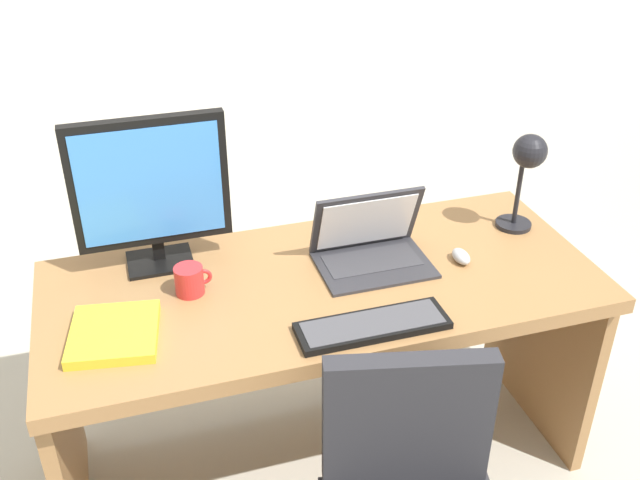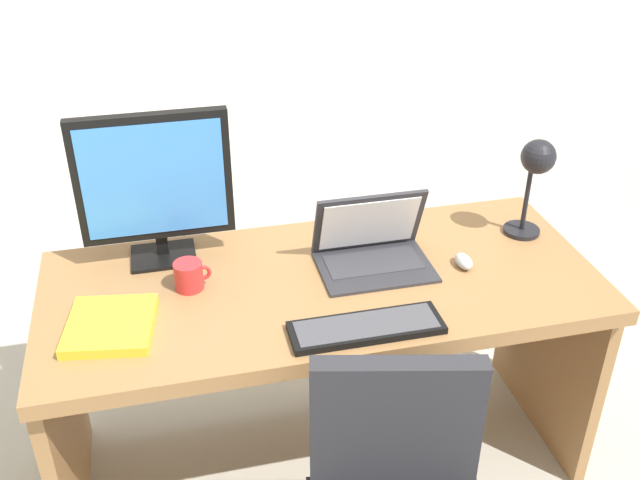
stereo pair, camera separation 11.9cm
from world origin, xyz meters
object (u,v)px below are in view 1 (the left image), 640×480
monitor (150,187)px  coffee_mug (190,280)px  book (114,334)px  laptop (369,240)px  desk_lamp (527,163)px  keyboard (373,326)px  desk (319,324)px  mouse (461,256)px

monitor → coffee_mug: 0.30m
monitor → book: 0.45m
laptop → book: 0.81m
desk_lamp → book: desk_lamp is taller
keyboard → monitor: bearing=135.5°
desk → desk_lamp: bearing=4.7°
laptop → desk_lamp: desk_lamp is taller
monitor → mouse: size_ratio=5.65×
mouse → desk_lamp: (0.27, 0.13, 0.23)m
laptop → coffee_mug: (-0.56, -0.02, -0.03)m
monitor → book: monitor is taller
mouse → book: (-1.06, -0.08, -0.00)m
mouse → desk_lamp: size_ratio=0.25×
desk → keyboard: (0.06, -0.31, 0.21)m
keyboard → coffee_mug: (-0.45, 0.32, 0.03)m
laptop → coffee_mug: bearing=-177.9°
desk → mouse: size_ratio=19.71×
mouse → coffee_mug: 0.84m
mouse → keyboard: bearing=-147.9°
monitor → laptop: (0.63, -0.17, -0.19)m
mouse → coffee_mug: bearing=174.7°
laptop → coffee_mug: size_ratio=3.14×
desk → keyboard: size_ratio=3.97×
desk → laptop: (0.17, 0.03, 0.27)m
mouse → coffee_mug: size_ratio=0.77×
monitor → laptop: monitor is taller
desk → laptop: 0.32m
keyboard → coffee_mug: bearing=144.6°
book → coffee_mug: 0.28m
laptop → keyboard: 0.36m
desk → book: 0.67m
mouse → desk_lamp: bearing=25.0°
desk → laptop: bearing=10.1°
laptop → book: bearing=-167.6°
desk → mouse: mouse is taller
mouse → book: mouse is taller
monitor → mouse: monitor is taller
desk → monitor: bearing=156.6°
desk_lamp → book: size_ratio=1.23×
book → mouse: bearing=4.1°
keyboard → coffee_mug: coffee_mug is taller
book → keyboard: bearing=-13.7°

